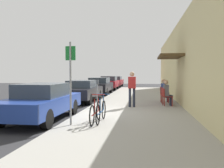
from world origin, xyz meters
TOP-DOWN VIEW (x-y plane):
  - ground_plane at (0.00, 0.00)m, footprint 60.00×60.00m
  - sidewalk_slab at (2.25, 2.00)m, footprint 4.50×32.00m
  - building_facade at (4.64, 2.01)m, footprint 1.40×32.00m
  - parked_car_0 at (-1.10, -1.28)m, footprint 1.80×4.40m
  - parked_car_1 at (-1.10, 4.40)m, footprint 1.80×4.40m
  - parked_car_2 at (-1.10, 9.97)m, footprint 1.80×4.40m
  - parked_car_3 at (-1.10, 15.48)m, footprint 1.80×4.40m
  - parked_car_4 at (-1.10, 20.69)m, footprint 1.80×4.40m
  - parking_meter at (0.45, 1.52)m, footprint 0.12×0.10m
  - street_sign at (0.40, -2.46)m, footprint 0.32×0.06m
  - bicycle_0 at (1.11, -2.07)m, footprint 0.46×1.71m
  - bicycle_1 at (1.26, -1.88)m, footprint 0.46×1.71m
  - cafe_chair_0 at (3.75, 2.46)m, footprint 0.50×0.50m
  - seated_patron_0 at (3.81, 2.46)m, footprint 0.46×0.40m
  - cafe_chair_1 at (3.75, 3.30)m, footprint 0.50×0.50m
  - cafe_chair_2 at (3.75, 4.14)m, footprint 0.53×0.53m
  - seated_patron_2 at (3.81, 4.13)m, footprint 0.49×0.44m
  - pedestrian_standing at (2.09, 1.80)m, footprint 0.36×0.22m

SIDE VIEW (x-z plane):
  - ground_plane at x=0.00m, z-range 0.00..0.00m
  - sidewalk_slab at x=2.25m, z-range 0.00..0.12m
  - bicycle_0 at x=1.11m, z-range 0.03..0.93m
  - bicycle_1 at x=1.26m, z-range 0.03..0.93m
  - cafe_chair_0 at x=3.75m, z-range 0.19..1.06m
  - cafe_chair_1 at x=3.75m, z-range 0.19..1.06m
  - cafe_chair_2 at x=3.75m, z-range 0.19..1.06m
  - parked_car_1 at x=-1.10m, z-range 0.04..1.35m
  - parked_car_0 at x=-1.10m, z-range 0.03..1.39m
  - parked_car_4 at x=-1.10m, z-range 0.03..1.39m
  - parked_car_2 at x=-1.10m, z-range 0.03..1.41m
  - parked_car_3 at x=-1.10m, z-range 0.02..1.46m
  - seated_patron_0 at x=3.81m, z-range 0.17..1.46m
  - seated_patron_2 at x=3.81m, z-range 0.17..1.46m
  - parking_meter at x=0.45m, z-range 0.23..1.55m
  - pedestrian_standing at x=2.09m, z-range 0.27..1.97m
  - street_sign at x=0.40m, z-range 0.34..2.94m
  - building_facade at x=4.64m, z-range 0.00..4.55m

